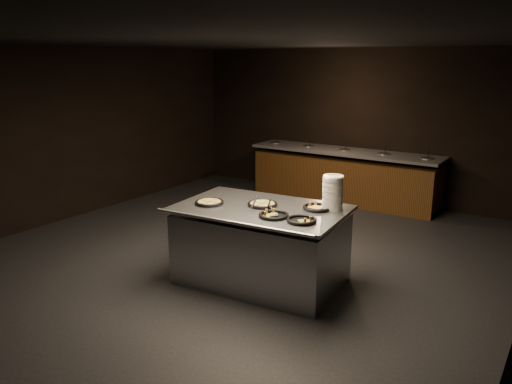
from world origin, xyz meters
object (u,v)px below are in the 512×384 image
(plate_stack, at_px, (333,193))
(pan_veggie_whole, at_px, (209,202))
(pan_cheese_whole, at_px, (262,204))
(serving_counter, at_px, (261,246))

(plate_stack, relative_size, pan_veggie_whole, 1.14)
(pan_cheese_whole, bearing_deg, plate_stack, 23.13)
(serving_counter, bearing_deg, pan_veggie_whole, -164.09)
(pan_veggie_whole, bearing_deg, serving_counter, 21.26)
(pan_veggie_whole, height_order, pan_cheese_whole, same)
(plate_stack, distance_m, pan_veggie_whole, 1.50)
(plate_stack, xyz_separation_m, pan_cheese_whole, (-0.77, -0.33, -0.18))
(plate_stack, xyz_separation_m, pan_veggie_whole, (-1.35, -0.63, -0.18))
(pan_veggie_whole, distance_m, pan_cheese_whole, 0.65)
(serving_counter, xyz_separation_m, plate_stack, (0.75, 0.39, 0.70))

